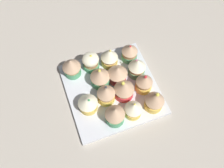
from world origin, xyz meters
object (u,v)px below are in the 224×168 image
object	(u,v)px
cupcake_6	(118,74)
cupcake_8	(115,114)
cupcake_5	(124,89)
cupcake_1	(144,83)
cupcake_13	(72,67)
cupcake_0	(155,100)
cupcake_7	(109,57)
cupcake_9	(106,94)
cupcake_11	(91,62)
baking_tray	(112,89)
cupcake_3	(130,52)
cupcake_10	(100,77)
cupcake_2	(137,67)
cupcake_12	(88,103)
cupcake_4	(133,109)

from	to	relation	value
cupcake_6	cupcake_8	xyz separation A→B (cm)	(-12.92, 5.80, 0.26)
cupcake_5	cupcake_8	xyz separation A→B (cm)	(-6.92, 5.69, -0.02)
cupcake_1	cupcake_13	bearing A→B (deg)	55.82
cupcake_0	cupcake_8	distance (cm)	12.87
cupcake_7	cupcake_9	xyz separation A→B (cm)	(-12.53, 5.61, -0.15)
cupcake_11	cupcake_13	distance (cm)	6.63
baking_tray	cupcake_3	world-z (taller)	cupcake_3
cupcake_1	cupcake_5	xyz separation A→B (cm)	(0.03, 6.79, 0.13)
cupcake_11	cupcake_13	bearing A→B (deg)	90.97
cupcake_9	cupcake_13	distance (cm)	14.99
cupcake_5	cupcake_8	distance (cm)	8.96
cupcake_5	cupcake_6	size ratio (longest dim) A/B	1.15
cupcake_3	cupcake_6	size ratio (longest dim) A/B	1.04
cupcake_5	cupcake_6	world-z (taller)	cupcake_5
cupcake_10	cupcake_11	bearing A→B (deg)	7.88
baking_tray	cupcake_6	distance (cm)	5.74
cupcake_0	cupcake_7	distance (cm)	21.22
cupcake_7	cupcake_2	bearing A→B (deg)	-134.60
cupcake_7	cupcake_11	world-z (taller)	cupcake_7
baking_tray	cupcake_8	size ratio (longest dim) A/B	3.81
baking_tray	cupcake_11	xyz separation A→B (cm)	(10.19, 3.75, 3.90)
baking_tray	cupcake_2	world-z (taller)	cupcake_2
cupcake_1	cupcake_2	size ratio (longest dim) A/B	0.98
cupcake_2	cupcake_12	world-z (taller)	cupcake_2
cupcake_10	cupcake_3	bearing A→B (deg)	-65.44
cupcake_1	cupcake_12	size ratio (longest dim) A/B	1.18
cupcake_4	cupcake_12	xyz separation A→B (cm)	(6.57, 12.27, 0.08)
baking_tray	cupcake_11	bearing A→B (deg)	20.23
cupcake_11	cupcake_7	bearing A→B (deg)	-95.99
cupcake_6	cupcake_13	xyz separation A→B (cm)	(7.50, 13.24, 0.23)
cupcake_1	cupcake_11	xyz separation A→B (cm)	(13.64, 13.32, -0.50)
cupcake_2	cupcake_9	world-z (taller)	cupcake_2
cupcake_8	cupcake_9	bearing A→B (deg)	0.92
cupcake_10	baking_tray	bearing A→B (deg)	-140.56
cupcake_8	cupcake_10	size ratio (longest dim) A/B	1.02
cupcake_10	cupcake_12	xyz separation A→B (cm)	(-7.23, 6.43, -0.33)
cupcake_1	cupcake_6	distance (cm)	9.01
cupcake_4	cupcake_5	xyz separation A→B (cm)	(6.95, 0.24, 0.71)
cupcake_9	cupcake_13	world-z (taller)	cupcake_9
cupcake_2	cupcake_12	distance (cm)	19.94
cupcake_5	cupcake_2	bearing A→B (deg)	-48.88
cupcake_5	cupcake_12	size ratio (longest dim) A/B	1.20
cupcake_0	cupcake_8	xyz separation A→B (cm)	(0.02, 12.87, -0.23)
cupcake_0	cupcake_7	xyz separation A→B (cm)	(19.89, 7.38, -0.29)
cupcake_9	cupcake_12	size ratio (longest dim) A/B	1.14
cupcake_2	cupcake_7	distance (cm)	9.92
cupcake_7	cupcake_8	size ratio (longest dim) A/B	1.02
cupcake_6	cupcake_13	world-z (taller)	cupcake_13
cupcake_6	cupcake_11	size ratio (longest dim) A/B	1.03
baking_tray	cupcake_8	distance (cm)	11.65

